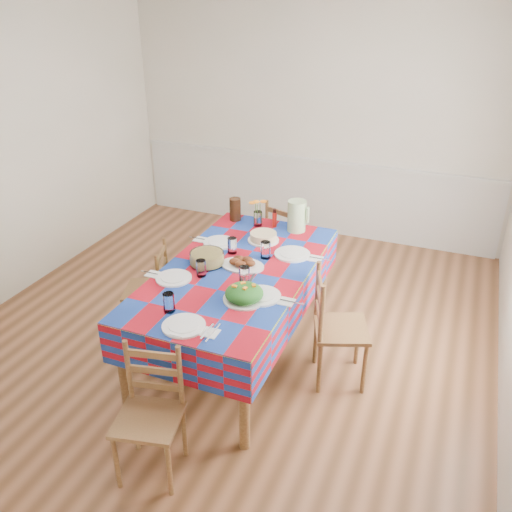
{
  "coord_description": "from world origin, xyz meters",
  "views": [
    {
      "loc": [
        1.73,
        -3.57,
        2.83
      ],
      "look_at": [
        0.33,
        -0.11,
        0.91
      ],
      "focal_mm": 38.0,
      "sensor_mm": 36.0,
      "label": 1
    }
  ],
  "objects_px": {
    "chair_right": "(336,328)",
    "green_pitcher": "(297,216)",
    "chair_far": "(288,243)",
    "meat_platter": "(242,263)",
    "chair_left": "(150,290)",
    "tea_pitcher": "(235,209)",
    "dining_table": "(236,279)",
    "chair_near": "(150,415)"
  },
  "relations": [
    {
      "from": "tea_pitcher",
      "to": "chair_right",
      "type": "distance_m",
      "value": 1.58
    },
    {
      "from": "meat_platter",
      "to": "chair_left",
      "type": "bearing_deg",
      "value": -176.93
    },
    {
      "from": "green_pitcher",
      "to": "tea_pitcher",
      "type": "relative_size",
      "value": 1.32
    },
    {
      "from": "tea_pitcher",
      "to": "chair_right",
      "type": "relative_size",
      "value": 0.23
    },
    {
      "from": "meat_platter",
      "to": "chair_far",
      "type": "xyz_separation_m",
      "value": [
        -0.04,
        1.24,
        -0.39
      ]
    },
    {
      "from": "tea_pitcher",
      "to": "chair_right",
      "type": "xyz_separation_m",
      "value": [
        1.23,
        -0.9,
        -0.44
      ]
    },
    {
      "from": "chair_far",
      "to": "green_pitcher",
      "type": "bearing_deg",
      "value": 135.68
    },
    {
      "from": "dining_table",
      "to": "chair_right",
      "type": "relative_size",
      "value": 2.19
    },
    {
      "from": "chair_right",
      "to": "green_pitcher",
      "type": "bearing_deg",
      "value": 14.2
    },
    {
      "from": "green_pitcher",
      "to": "chair_left",
      "type": "distance_m",
      "value": 1.45
    },
    {
      "from": "chair_far",
      "to": "chair_left",
      "type": "distance_m",
      "value": 1.53
    },
    {
      "from": "tea_pitcher",
      "to": "chair_left",
      "type": "xyz_separation_m",
      "value": [
        -0.43,
        -0.87,
        -0.49
      ]
    },
    {
      "from": "chair_far",
      "to": "chair_near",
      "type": "bearing_deg",
      "value": 108.65
    },
    {
      "from": "meat_platter",
      "to": "chair_near",
      "type": "relative_size",
      "value": 0.4
    },
    {
      "from": "meat_platter",
      "to": "chair_left",
      "type": "distance_m",
      "value": 0.95
    },
    {
      "from": "dining_table",
      "to": "chair_left",
      "type": "xyz_separation_m",
      "value": [
        -0.83,
        0.01,
        -0.29
      ]
    },
    {
      "from": "meat_platter",
      "to": "green_pitcher",
      "type": "bearing_deg",
      "value": 77.57
    },
    {
      "from": "green_pitcher",
      "to": "chair_far",
      "type": "height_order",
      "value": "green_pitcher"
    },
    {
      "from": "chair_near",
      "to": "chair_far",
      "type": "distance_m",
      "value": 2.6
    },
    {
      "from": "tea_pitcher",
      "to": "chair_far",
      "type": "xyz_separation_m",
      "value": [
        0.39,
        0.42,
        -0.47
      ]
    },
    {
      "from": "meat_platter",
      "to": "chair_near",
      "type": "xyz_separation_m",
      "value": [
        -0.04,
        -1.36,
        -0.39
      ]
    },
    {
      "from": "meat_platter",
      "to": "tea_pitcher",
      "type": "relative_size",
      "value": 1.65
    },
    {
      "from": "tea_pitcher",
      "to": "chair_right",
      "type": "bearing_deg",
      "value": -36.3
    },
    {
      "from": "dining_table",
      "to": "tea_pitcher",
      "type": "xyz_separation_m",
      "value": [
        -0.4,
        0.89,
        0.2
      ]
    },
    {
      "from": "green_pitcher",
      "to": "chair_far",
      "type": "distance_m",
      "value": 0.7
    },
    {
      "from": "dining_table",
      "to": "chair_left",
      "type": "distance_m",
      "value": 0.88
    },
    {
      "from": "chair_near",
      "to": "chair_far",
      "type": "xyz_separation_m",
      "value": [
        -0.0,
        2.6,
        0.01
      ]
    },
    {
      "from": "chair_left",
      "to": "chair_right",
      "type": "distance_m",
      "value": 1.66
    },
    {
      "from": "tea_pitcher",
      "to": "chair_near",
      "type": "bearing_deg",
      "value": -79.85
    },
    {
      "from": "chair_near",
      "to": "chair_right",
      "type": "bearing_deg",
      "value": 44.74
    },
    {
      "from": "chair_near",
      "to": "chair_right",
      "type": "relative_size",
      "value": 0.93
    },
    {
      "from": "dining_table",
      "to": "chair_near",
      "type": "distance_m",
      "value": 1.33
    },
    {
      "from": "green_pitcher",
      "to": "dining_table",
      "type": "bearing_deg",
      "value": -103.35
    },
    {
      "from": "chair_far",
      "to": "chair_right",
      "type": "relative_size",
      "value": 0.95
    },
    {
      "from": "chair_left",
      "to": "chair_right",
      "type": "xyz_separation_m",
      "value": [
        1.65,
        -0.03,
        0.05
      ]
    },
    {
      "from": "chair_near",
      "to": "chair_far",
      "type": "height_order",
      "value": "chair_far"
    },
    {
      "from": "green_pitcher",
      "to": "chair_left",
      "type": "xyz_separation_m",
      "value": [
        -1.04,
        -0.86,
        -0.53
      ]
    },
    {
      "from": "green_pitcher",
      "to": "chair_far",
      "type": "relative_size",
      "value": 0.32
    },
    {
      "from": "dining_table",
      "to": "tea_pitcher",
      "type": "distance_m",
      "value": 0.99
    },
    {
      "from": "dining_table",
      "to": "green_pitcher",
      "type": "bearing_deg",
      "value": 76.65
    },
    {
      "from": "tea_pitcher",
      "to": "meat_platter",
      "type": "bearing_deg",
      "value": -62.62
    },
    {
      "from": "dining_table",
      "to": "chair_far",
      "type": "distance_m",
      "value": 1.33
    }
  ]
}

